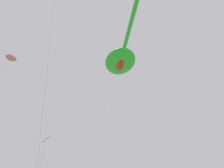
% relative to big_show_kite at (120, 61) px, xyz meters
% --- Properties ---
extents(big_show_kite, '(10.31, 8.64, 16.85)m').
position_rel_big_show_kite_xyz_m(big_show_kite, '(0.00, 0.00, 0.00)').
color(big_show_kite, green).
rests_on(big_show_kite, ground).
extents(small_kite_triangle_green, '(3.69, 1.59, 11.65)m').
position_rel_big_show_kite_xyz_m(small_kite_triangle_green, '(-10.48, 3.78, -5.02)').
color(small_kite_triangle_green, pink).
rests_on(small_kite_triangle_green, ground).
extents(small_kite_streamer_purple, '(3.45, 3.89, 8.72)m').
position_rel_big_show_kite_xyz_m(small_kite_streamer_purple, '(-0.79, 9.40, -8.24)').
color(small_kite_streamer_purple, blue).
rests_on(small_kite_streamer_purple, ground).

